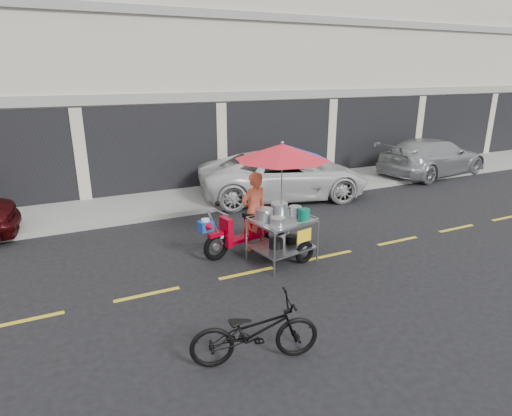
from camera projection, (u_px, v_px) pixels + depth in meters
name	position (u px, v px, depth m)	size (l,w,h in m)	color
ground	(329.00, 256.00, 9.48)	(90.00, 90.00, 0.00)	black
sidewalk	(233.00, 192.00, 14.18)	(45.00, 3.00, 0.15)	gray
shophouse_block	(247.00, 63.00, 18.43)	(36.00, 8.11, 10.40)	beige
centerline	(329.00, 256.00, 9.48)	(42.00, 0.10, 0.01)	gold
white_pickup	(284.00, 175.00, 13.63)	(2.48, 5.38, 1.49)	silver
silver_pickup	(433.00, 157.00, 16.61)	(2.00, 4.93, 1.43)	#A6A9AD
near_bicycle	(255.00, 331.00, 5.92)	(0.64, 1.82, 0.96)	black
food_vendor_rig	(271.00, 185.00, 9.02)	(2.84, 2.31, 2.58)	black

